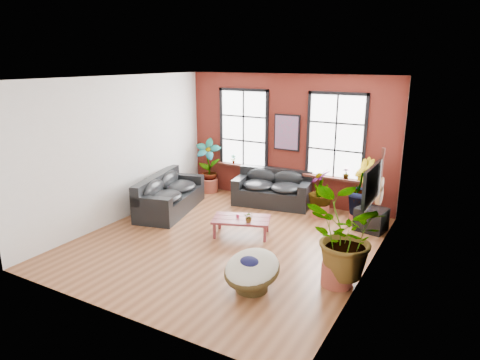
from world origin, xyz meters
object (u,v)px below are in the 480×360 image
(sofa_left, at_px, (168,195))
(coffee_table, at_px, (241,220))
(papasan_chair, at_px, (252,270))
(sofa_back, at_px, (273,189))

(sofa_left, xyz_separation_m, coffee_table, (2.47, -0.49, -0.07))
(coffee_table, distance_m, papasan_chair, 2.41)
(sofa_back, height_order, papasan_chair, sofa_back)
(papasan_chair, bearing_deg, sofa_left, 155.30)
(sofa_left, bearing_deg, papasan_chair, -137.37)
(coffee_table, xyz_separation_m, papasan_chair, (1.33, -2.01, 0.02))
(coffee_table, bearing_deg, sofa_back, 77.25)
(sofa_back, height_order, sofa_left, sofa_left)
(coffee_table, bearing_deg, sofa_left, 148.37)
(sofa_left, height_order, papasan_chair, sofa_left)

